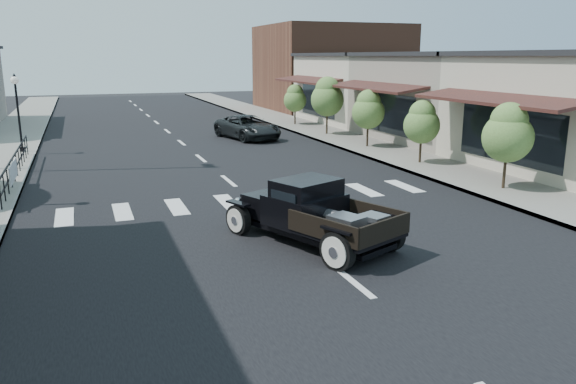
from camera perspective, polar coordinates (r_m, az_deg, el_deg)
name	(u,v)px	position (r m, az deg, el deg)	size (l,w,h in m)	color
ground	(298,238)	(14.32, 0.98, -4.65)	(120.00, 120.00, 0.00)	black
road	(189,149)	(28.46, -10.07, 4.37)	(14.00, 80.00, 0.02)	black
road_markings	(211,167)	(23.63, -7.86, 2.55)	(12.00, 60.00, 0.06)	silver
sidewalk_right	(343,139)	(31.07, 5.58, 5.40)	(3.00, 80.00, 0.15)	gray
storefront_mid	(467,98)	(32.58, 17.73, 9.06)	(10.00, 9.00, 4.50)	gray
storefront_far	(384,89)	(40.05, 9.75, 10.24)	(10.00, 9.00, 4.50)	beige
far_building_right	(331,68)	(49.13, 4.39, 12.44)	(11.00, 10.00, 7.00)	brown
railing	(16,163)	(23.11, -25.88, 2.69)	(0.08, 10.00, 1.00)	black
banner	(14,179)	(21.18, -26.07, 1.23)	(0.04, 2.20, 0.60)	silver
lamp_post_c	(18,113)	(28.90, -25.71, 7.24)	(0.36, 0.36, 3.58)	black
small_tree_a	(507,147)	(20.08, 21.33, 4.24)	(1.66, 1.66, 2.77)	#537837
small_tree_b	(421,133)	(24.05, 13.38, 5.88)	(1.50, 1.50, 2.50)	#537837
small_tree_c	(368,119)	(28.00, 8.13, 7.34)	(1.60, 1.60, 2.67)	#537837
small_tree_d	(327,106)	(32.34, 4.00, 8.67)	(1.87, 1.87, 3.11)	#537837
small_tree_e	(295,105)	(37.06, 0.72, 8.83)	(1.48, 1.48, 2.47)	#537837
hotrod_pickup	(312,212)	(13.65, 2.50, -2.02)	(2.19, 4.68, 1.62)	black
second_car	(247,127)	(31.37, -4.14, 6.56)	(2.14, 4.63, 1.29)	black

